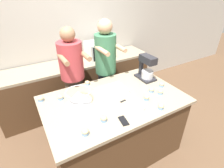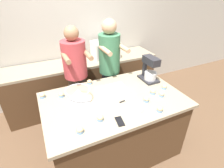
{
  "view_description": "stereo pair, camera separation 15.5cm",
  "coord_description": "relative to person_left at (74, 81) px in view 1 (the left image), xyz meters",
  "views": [
    {
      "loc": [
        -0.91,
        -1.52,
        2.15
      ],
      "look_at": [
        0.0,
        0.05,
        1.08
      ],
      "focal_mm": 28.0,
      "sensor_mm": 36.0,
      "label": 1
    },
    {
      "loc": [
        -0.77,
        -1.6,
        2.15
      ],
      "look_at": [
        0.0,
        0.05,
        1.08
      ],
      "focal_mm": 28.0,
      "sensor_mm": 36.0,
      "label": 2
    }
  ],
  "objects": [
    {
      "name": "cupcake_6",
      "position": [
        -0.3,
        -0.41,
        0.05
      ],
      "size": [
        0.07,
        0.07,
        0.06
      ],
      "color": "#759EC6",
      "rests_on": "island_counter"
    },
    {
      "name": "cupcake_7",
      "position": [
        0.6,
        -0.94,
        0.05
      ],
      "size": [
        0.07,
        0.07,
        0.06
      ],
      "color": "#759EC6",
      "rests_on": "island_counter"
    },
    {
      "name": "cupcake_0",
      "position": [
        0.84,
        -0.93,
        0.05
      ],
      "size": [
        0.07,
        0.07,
        0.06
      ],
      "color": "#759EC6",
      "rests_on": "island_counter"
    },
    {
      "name": "microwave_oven",
      "position": [
        0.72,
        0.58,
        0.18
      ],
      "size": [
        0.47,
        0.37,
        0.31
      ],
      "color": "silver",
      "rests_on": "back_counter"
    },
    {
      "name": "back_counter",
      "position": [
        0.28,
        0.58,
        -0.42
      ],
      "size": [
        2.8,
        0.6,
        0.9
      ],
      "color": "#4C331E",
      "rests_on": "ground_plane"
    },
    {
      "name": "cell_phone",
      "position": [
        0.15,
        -1.12,
        0.03
      ],
      "size": [
        0.09,
        0.15,
        0.01
      ],
      "color": "black",
      "rests_on": "island_counter"
    },
    {
      "name": "knife",
      "position": [
        0.4,
        -0.82,
        0.03
      ],
      "size": [
        0.22,
        0.05,
        0.01
      ],
      "color": "#BCBCC1",
      "rests_on": "island_counter"
    },
    {
      "name": "cupcake_2",
      "position": [
        -0.26,
        -1.09,
        0.05
      ],
      "size": [
        0.07,
        0.07,
        0.06
      ],
      "color": "#759EC6",
      "rests_on": "island_counter"
    },
    {
      "name": "cupcake_4",
      "position": [
        0.63,
        -1.16,
        0.05
      ],
      "size": [
        0.07,
        0.07,
        0.06
      ],
      "color": "#759EC6",
      "rests_on": "island_counter"
    },
    {
      "name": "small_plate",
      "position": [
        0.41,
        -1.0,
        0.03
      ],
      "size": [
        0.19,
        0.19,
        0.02
      ],
      "color": "white",
      "rests_on": "island_counter"
    },
    {
      "name": "island_counter",
      "position": [
        0.28,
        -0.72,
        -0.42
      ],
      "size": [
        1.72,
        1.08,
        0.9
      ],
      "color": "#4C331E",
      "rests_on": "ground_plane"
    },
    {
      "name": "person_right",
      "position": [
        0.55,
        -0.0,
        0.03
      ],
      "size": [
        0.34,
        0.5,
        1.71
      ],
      "color": "#33384C",
      "rests_on": "ground_plane"
    },
    {
      "name": "mixing_bowl",
      "position": [
        -0.13,
        -0.58,
        0.11
      ],
      "size": [
        0.29,
        0.29,
        0.16
      ],
      "color": "#BCBCC1",
      "rests_on": "island_counter"
    },
    {
      "name": "ground_plane",
      "position": [
        0.28,
        -0.72,
        -0.87
      ],
      "size": [
        16.0,
        16.0,
        0.0
      ],
      "primitive_type": "plane",
      "color": "brown"
    },
    {
      "name": "cupcake_5",
      "position": [
        0.78,
        -0.84,
        0.05
      ],
      "size": [
        0.07,
        0.07,
        0.06
      ],
      "color": "#759EC6",
      "rests_on": "island_counter"
    },
    {
      "name": "baking_tray",
      "position": [
        0.34,
        -0.55,
        0.04
      ],
      "size": [
        0.39,
        0.28,
        0.04
      ],
      "color": "silver",
      "rests_on": "island_counter"
    },
    {
      "name": "person_left",
      "position": [
        0.0,
        0.0,
        0.0
      ],
      "size": [
        0.35,
        0.51,
        1.66
      ],
      "color": "brown",
      "rests_on": "ground_plane"
    },
    {
      "name": "cupcake_9",
      "position": [
        0.99,
        -0.8,
        0.05
      ],
      "size": [
        0.07,
        0.07,
        0.06
      ],
      "color": "#759EC6",
      "rests_on": "island_counter"
    },
    {
      "name": "cupcake_1",
      "position": [
        -0.52,
        -0.32,
        0.05
      ],
      "size": [
        0.07,
        0.07,
        0.06
      ],
      "color": "#759EC6",
      "rests_on": "island_counter"
    },
    {
      "name": "stand_mixer",
      "position": [
        0.94,
        -0.51,
        0.18
      ],
      "size": [
        0.2,
        0.3,
        0.36
      ],
      "color": "#232328",
      "rests_on": "island_counter"
    },
    {
      "name": "cupcake_3",
      "position": [
        -0.02,
        -1.01,
        0.05
      ],
      "size": [
        0.07,
        0.07,
        0.06
      ],
      "color": "#759EC6",
      "rests_on": "island_counter"
    },
    {
      "name": "cupcake_8",
      "position": [
        0.12,
        -0.25,
        0.05
      ],
      "size": [
        0.07,
        0.07,
        0.06
      ],
      "color": "#759EC6",
      "rests_on": "island_counter"
    },
    {
      "name": "back_wall",
      "position": [
        0.28,
        0.93,
        0.48
      ],
      "size": [
        10.0,
        0.06,
        2.7
      ],
      "color": "#B2ADA3",
      "rests_on": "ground_plane"
    }
  ]
}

